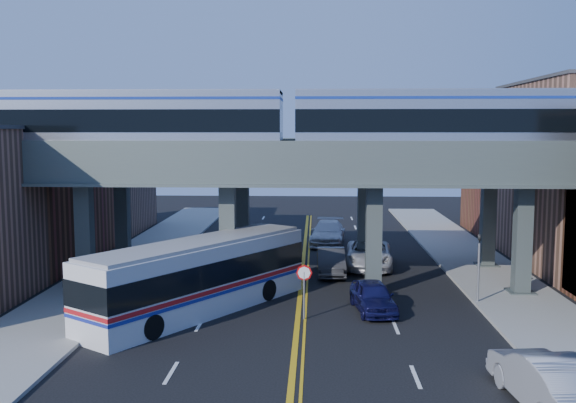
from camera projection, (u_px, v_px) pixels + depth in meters
name	position (u px, v px, depth m)	size (l,w,h in m)	color
ground	(296.00, 340.00, 27.51)	(120.00, 120.00, 0.00)	black
sidewalk_west	(107.00, 281.00, 37.93)	(5.00, 70.00, 0.16)	gray
sidewalk_east	(500.00, 285.00, 36.94)	(5.00, 70.00, 0.16)	gray
building_west_b	(32.00, 181.00, 43.58)	(8.00, 14.00, 11.00)	brown
building_west_c	(97.00, 186.00, 56.66)	(8.00, 10.00, 8.00)	#91634B
building_east_c	(522.00, 182.00, 55.01)	(8.00, 10.00, 9.00)	brown
elevated_viaduct_near	(301.00, 176.00, 34.73)	(52.00, 3.60, 7.40)	#404B4A
elevated_viaduct_far	(303.00, 168.00, 41.68)	(52.00, 3.60, 7.40)	#404B4A
transit_train	(450.00, 121.00, 34.07)	(50.70, 3.18, 3.71)	black
stop_sign	(304.00, 283.00, 30.28)	(0.76, 0.09, 2.63)	slate
traffic_signal	(479.00, 260.00, 32.82)	(0.15, 0.18, 4.10)	slate
transit_bus	(199.00, 277.00, 31.49)	(9.88, 12.64, 3.42)	silver
car_lane_a	(373.00, 296.00, 31.69)	(1.79, 4.46, 1.52)	#111140
car_lane_b	(331.00, 262.00, 39.83)	(1.69, 4.85, 1.60)	#343437
car_lane_c	(369.00, 254.00, 41.87)	(2.91, 6.30, 1.75)	silver
car_lane_d	(328.00, 233.00, 50.37)	(2.52, 6.20, 1.80)	silver
car_parked_curb	(547.00, 380.00, 20.70)	(1.96, 5.61, 1.85)	#A0A1A5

